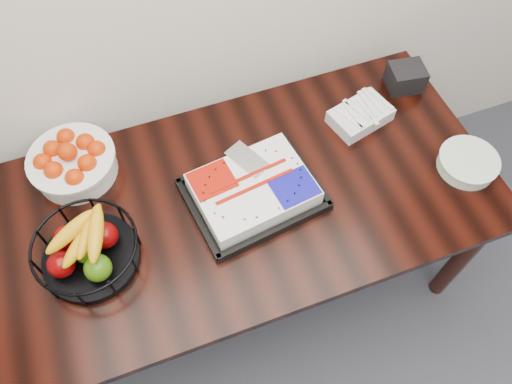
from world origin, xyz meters
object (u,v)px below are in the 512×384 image
object	(u,v)px
plate_stack	(467,163)
napkin_box	(406,77)
table	(247,207)
tangerine_bowl	(71,158)
fruit_basket	(87,250)
cake_tray	(253,191)

from	to	relation	value
plate_stack	napkin_box	world-z (taller)	napkin_box
table	plate_stack	world-z (taller)	plate_stack
tangerine_bowl	fruit_basket	bearing A→B (deg)	-92.15
napkin_box	table	bearing A→B (deg)	-160.79
table	fruit_basket	xyz separation A→B (m)	(-0.56, -0.06, 0.16)
table	plate_stack	xyz separation A→B (m)	(0.80, -0.17, 0.11)
cake_tray	fruit_basket	bearing A→B (deg)	-175.82
table	tangerine_bowl	bearing A→B (deg)	150.37
table	napkin_box	bearing A→B (deg)	19.21
cake_tray	napkin_box	size ratio (longest dim) A/B	3.61
cake_tray	napkin_box	world-z (taller)	napkin_box
table	tangerine_bowl	distance (m)	0.65
cake_tray	fruit_basket	distance (m)	0.58
fruit_basket	napkin_box	bearing A→B (deg)	13.78
tangerine_bowl	fruit_basket	world-z (taller)	tangerine_bowl
cake_tray	fruit_basket	world-z (taller)	fruit_basket
table	cake_tray	xyz separation A→B (m)	(0.02, -0.01, 0.13)
table	cake_tray	world-z (taller)	cake_tray
cake_tray	tangerine_bowl	world-z (taller)	tangerine_bowl
fruit_basket	plate_stack	distance (m)	1.36
napkin_box	cake_tray	bearing A→B (deg)	-159.38
plate_stack	fruit_basket	bearing A→B (deg)	175.37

